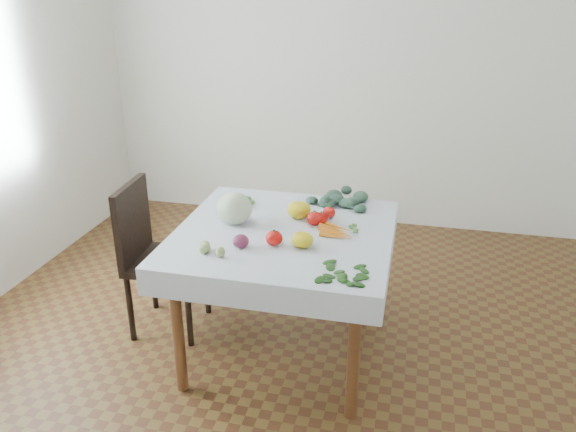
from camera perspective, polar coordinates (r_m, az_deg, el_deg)
name	(u,v)px	position (r m, az deg, el deg)	size (l,w,h in m)	color
ground	(284,350)	(3.33, -0.37, -13.42)	(4.00, 4.00, 0.00)	brown
back_wall	(342,63)	(4.69, 5.56, 15.21)	(4.00, 0.04, 2.70)	white
table	(284,248)	(2.99, -0.40, -3.28)	(1.00, 1.00, 0.75)	brown
tablecloth	(284,231)	(2.95, -0.41, -1.54)	(1.12, 1.12, 0.01)	white
chair	(152,248)	(3.38, -13.68, -3.19)	(0.44, 0.44, 0.91)	black
cabbage	(235,208)	(3.02, -5.46, 0.78)	(0.19, 0.19, 0.17)	#DCF4CD
tomato_a	(321,218)	(3.01, 3.41, -0.25)	(0.08, 0.08, 0.07)	red
tomato_b	(329,212)	(3.10, 4.17, 0.37)	(0.07, 0.07, 0.06)	red
tomato_c	(314,219)	(3.00, 2.70, -0.26)	(0.09, 0.09, 0.07)	red
tomato_d	(274,238)	(2.77, -1.42, -2.25)	(0.09, 0.09, 0.08)	red
heirloom_back	(299,210)	(3.09, 1.11, 0.65)	(0.13, 0.13, 0.09)	yellow
heirloom_front	(302,240)	(2.75, 1.45, -2.42)	(0.11, 0.11, 0.08)	yellow
onion_a	(303,210)	(3.13, 1.52, 0.65)	(0.07, 0.07, 0.06)	#591938
onion_b	(241,241)	(2.76, -4.81, -2.57)	(0.08, 0.08, 0.07)	#591938
tomatillo_cluster	(215,249)	(2.72, -7.44, -3.35)	(0.11, 0.10, 0.04)	#A1BA6B
carrot_bunch	(336,232)	(2.91, 4.86, -1.59)	(0.18, 0.19, 0.03)	orange
kale_bunch	(340,197)	(3.34, 5.34, 1.89)	(0.35, 0.34, 0.05)	#345643
basil_bunch	(343,273)	(2.53, 5.64, -5.78)	(0.25, 0.17, 0.01)	#215A1C
dill_bunch	(244,203)	(3.29, -4.47, 1.38)	(0.23, 0.18, 0.02)	#56823B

